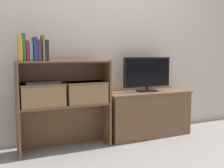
# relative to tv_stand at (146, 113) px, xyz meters

# --- Properties ---
(ground_plane) EXTENTS (16.00, 16.00, 0.00)m
(ground_plane) POSITION_rel_tv_stand_xyz_m (-0.48, -0.20, -0.27)
(ground_plane) COLOR gray
(wall_back) EXTENTS (10.00, 0.05, 2.40)m
(wall_back) POSITION_rel_tv_stand_xyz_m (-0.48, 0.23, 0.93)
(wall_back) COLOR beige
(wall_back) RESTS_ON ground_plane
(tv_stand) EXTENTS (1.04, 0.42, 0.53)m
(tv_stand) POSITION_rel_tv_stand_xyz_m (0.00, 0.00, 0.00)
(tv_stand) COLOR brown
(tv_stand) RESTS_ON ground_plane
(tv) EXTENTS (0.62, 0.14, 0.41)m
(tv) POSITION_rel_tv_stand_xyz_m (0.00, -0.00, 0.48)
(tv) COLOR black
(tv) RESTS_ON tv_stand
(bookshelf_lower_tier) EXTENTS (0.93, 0.28, 0.46)m
(bookshelf_lower_tier) POSITION_rel_tv_stand_xyz_m (-1.01, -0.00, 0.03)
(bookshelf_lower_tier) COLOR brown
(bookshelf_lower_tier) RESTS_ON ground_plane
(bookshelf_upper_tier) EXTENTS (0.93, 0.28, 0.44)m
(bookshelf_upper_tier) POSITION_rel_tv_stand_xyz_m (-1.01, -0.00, 0.48)
(bookshelf_upper_tier) COLOR brown
(bookshelf_upper_tier) RESTS_ON bookshelf_lower_tier
(book_mustard) EXTENTS (0.03, 0.15, 0.23)m
(book_mustard) POSITION_rel_tv_stand_xyz_m (-1.43, -0.09, 0.75)
(book_mustard) COLOR gold
(book_mustard) RESTS_ON bookshelf_upper_tier
(book_forest) EXTENTS (0.03, 0.13, 0.25)m
(book_forest) POSITION_rel_tv_stand_xyz_m (-1.40, -0.09, 0.77)
(book_forest) COLOR #286638
(book_forest) RESTS_ON bookshelf_upper_tier
(book_crimson) EXTENTS (0.02, 0.12, 0.19)m
(book_crimson) POSITION_rel_tv_stand_xyz_m (-1.37, -0.09, 0.73)
(book_crimson) COLOR #B22328
(book_crimson) RESTS_ON bookshelf_upper_tier
(book_skyblue) EXTENTS (0.03, 0.12, 0.18)m
(book_skyblue) POSITION_rel_tv_stand_xyz_m (-1.34, -0.09, 0.73)
(book_skyblue) COLOR #709ECC
(book_skyblue) RESTS_ON bookshelf_upper_tier
(book_navy) EXTENTS (0.03, 0.16, 0.22)m
(book_navy) POSITION_rel_tv_stand_xyz_m (-1.30, -0.09, 0.75)
(book_navy) COLOR navy
(book_navy) RESTS_ON bookshelf_upper_tier
(book_plum) EXTENTS (0.03, 0.12, 0.20)m
(book_plum) POSITION_rel_tv_stand_xyz_m (-1.26, -0.09, 0.74)
(book_plum) COLOR #6B2D66
(book_plum) RESTS_ON bookshelf_upper_tier
(book_olive) EXTENTS (0.02, 0.16, 0.24)m
(book_olive) POSITION_rel_tv_stand_xyz_m (-1.22, -0.09, 0.76)
(book_olive) COLOR olive
(book_olive) RESTS_ON bookshelf_upper_tier
(book_charcoal) EXTENTS (0.03, 0.16, 0.20)m
(book_charcoal) POSITION_rel_tv_stand_xyz_m (-1.19, -0.09, 0.74)
(book_charcoal) COLOR #232328
(book_charcoal) RESTS_ON bookshelf_upper_tier
(storage_basket_left) EXTENTS (0.42, 0.24, 0.22)m
(storage_basket_left) POSITION_rel_tv_stand_xyz_m (-1.24, -0.08, 0.32)
(storage_basket_left) COLOR #937047
(storage_basket_left) RESTS_ON bookshelf_lower_tier
(storage_basket_right) EXTENTS (0.42, 0.24, 0.22)m
(storage_basket_right) POSITION_rel_tv_stand_xyz_m (-0.79, -0.08, 0.32)
(storage_basket_right) COLOR #937047
(storage_basket_right) RESTS_ON bookshelf_lower_tier
(laptop) EXTENTS (0.32, 0.23, 0.02)m
(laptop) POSITION_rel_tv_stand_xyz_m (-1.24, -0.08, 0.43)
(laptop) COLOR #2D2D33
(laptop) RESTS_ON storage_basket_left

